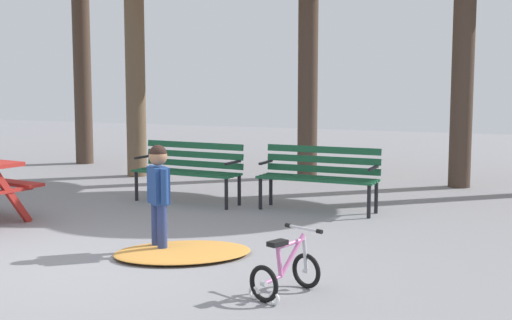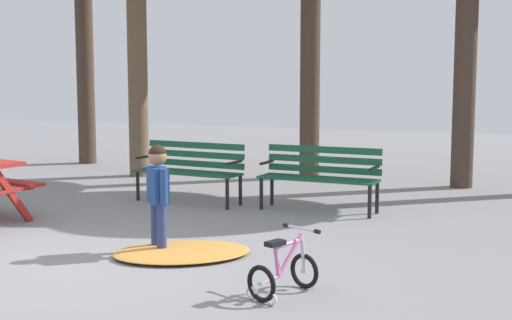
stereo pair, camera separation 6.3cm
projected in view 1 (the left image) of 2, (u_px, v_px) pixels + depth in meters
The scene contains 6 objects.
ground at pixel (82, 264), 6.62m from camera, with size 36.00×36.00×0.00m, color gray.
park_bench_far_left at pixel (189, 167), 9.89m from camera, with size 1.63×0.58×0.85m.
park_bench_left at pixel (319, 173), 9.27m from camera, with size 1.61×0.49×0.85m.
child_standing at pixel (159, 189), 6.99m from camera, with size 0.34×0.29×1.10m.
kids_bicycle at pixel (285, 271), 5.65m from camera, with size 0.52×0.63×0.54m.
leaf_pile at pixel (183, 252), 6.94m from camera, with size 1.37×0.96×0.07m, color #C68438.
Camera 1 is at (4.05, -5.30, 1.76)m, focal length 48.81 mm.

